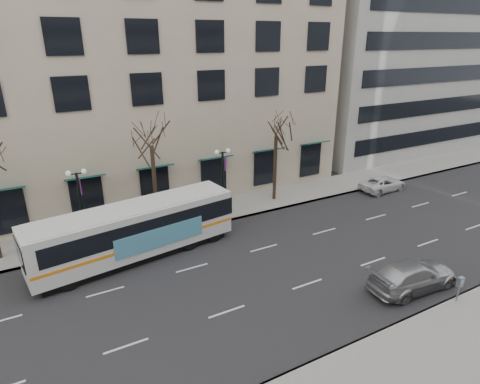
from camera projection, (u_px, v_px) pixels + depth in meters
ground at (208, 288)px, 21.88m from camera, size 160.00×160.00×0.00m
sidewalk_far at (219, 210)px, 31.44m from camera, size 80.00×4.00×0.15m
building_hotel at (80, 47)px, 33.82m from camera, size 40.00×20.00×24.00m
tree_far_mid at (150, 132)px, 26.58m from camera, size 3.60×3.60×8.55m
tree_far_right at (276, 124)px, 31.19m from camera, size 3.60×3.60×8.06m
lamp_post_left at (81, 204)px, 25.31m from camera, size 1.22×0.45×5.21m
lamp_post_right at (223, 179)px, 29.75m from camera, size 1.22×0.45×5.21m
city_bus at (136, 229)px, 24.41m from camera, size 12.77×4.42×3.39m
silver_car at (413, 275)px, 21.64m from camera, size 5.42×2.46×1.54m
white_pickup at (383, 184)px, 35.51m from camera, size 4.57×2.27×1.25m
pay_station at (460, 284)px, 20.23m from camera, size 0.32×0.23×1.40m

